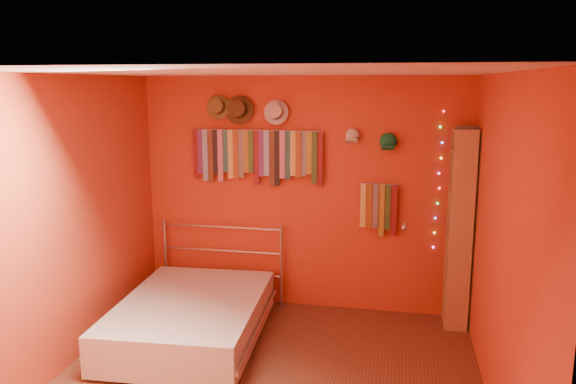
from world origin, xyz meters
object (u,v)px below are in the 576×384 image
Objects in this scene: reading_lamp at (404,227)px; bookshelf at (464,228)px; tie_rack at (256,154)px; bed at (191,318)px.

bookshelf is (0.58, -0.01, 0.02)m from reading_lamp.
tie_rack is at bearing 175.89° from bookshelf.
bookshelf reaches higher than bed.
reading_lamp reaches higher than bed.
tie_rack is 2.26m from bookshelf.
bookshelf is at bearing -4.11° from tie_rack.
tie_rack is 0.72× the size of bookshelf.
tie_rack is 1.82m from bed.
reading_lamp is 0.58m from bookshelf.
tie_rack reaches higher than reading_lamp.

